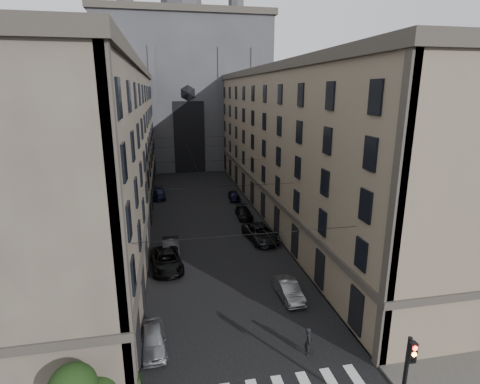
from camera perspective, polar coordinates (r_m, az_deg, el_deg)
sidewalk_left at (r=49.70m, az=-17.36°, el=-4.17°), size 7.00×80.00×0.15m
sidewalk_right at (r=51.69m, az=6.45°, el=-2.80°), size 7.00×80.00×0.15m
building_left at (r=47.99m, az=-21.74°, el=6.20°), size 13.60×60.60×18.85m
building_right at (r=50.62m, az=9.96°, el=7.46°), size 13.60×60.60×18.85m
gothic_tower at (r=85.86m, az=-8.49°, el=16.27°), size 35.00×23.00×58.00m
traffic_light_right at (r=20.73m, az=24.06°, el=-24.02°), size 0.34×0.50×5.20m
tram_wires at (r=47.43m, az=-5.36°, el=4.55°), size 14.00×60.00×0.43m
car_left_near at (r=26.12m, az=-13.09°, el=-21.04°), size 1.87×4.13×1.38m
car_left_midnear at (r=38.52m, az=-10.49°, el=-8.30°), size 1.69×4.71×1.54m
car_left_midfar at (r=35.72m, az=-11.12°, el=-10.20°), size 3.21×6.07×1.63m
car_left_far at (r=58.58m, az=-12.32°, el=-0.24°), size 2.27×5.05×1.44m
car_right_near at (r=30.91m, az=7.40°, el=-14.55°), size 1.61×4.23×1.38m
car_right_midnear at (r=41.35m, az=3.18°, el=-6.30°), size 3.51×6.25×1.65m
car_right_midfar at (r=48.48m, az=0.60°, el=-3.22°), size 1.91×4.49×1.29m
car_right_far at (r=56.27m, az=-0.88°, el=-0.58°), size 1.77×3.97×1.33m
pedestrian at (r=25.36m, az=10.38°, el=-21.44°), size 0.61×0.77×1.86m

